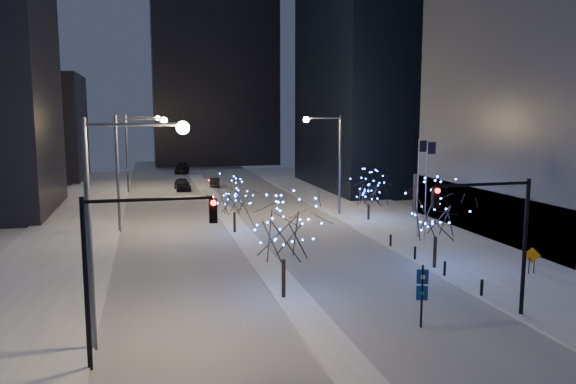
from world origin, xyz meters
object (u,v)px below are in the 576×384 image
object	(u,v)px
traffic_signal_west	(126,252)
car_far	(182,168)
street_lamp_east	(331,151)
holiday_tree_plaza_near	(436,210)
street_lamp_w_near	(114,201)
construction_sign	(532,258)
holiday_tree_median_far	(234,196)
wayfinding_sign	(422,289)
car_mid	(215,182)
holiday_tree_plaza_far	(369,190)
street_lamp_w_far	(135,142)
holiday_tree_median_near	(283,229)
traffic_signal_east	(498,225)
car_near	(182,184)
street_lamp_w_mid	(130,157)

from	to	relation	value
traffic_signal_west	car_far	distance (m)	74.99
street_lamp_east	holiday_tree_plaza_near	xyz separation A→B (m)	(0.42, -20.18, -2.50)
street_lamp_w_near	car_far	distance (m)	73.16
street_lamp_w_near	construction_sign	distance (m)	25.64
holiday_tree_median_far	wayfinding_sign	bearing A→B (deg)	-76.86
street_lamp_east	car_far	world-z (taller)	street_lamp_east
car_mid	traffic_signal_west	bearing A→B (deg)	86.80
car_mid	holiday_tree_plaza_far	distance (m)	30.82
holiday_tree_plaza_near	wayfinding_sign	world-z (taller)	holiday_tree_plaza_near
traffic_signal_west	car_mid	xyz separation A→B (m)	(9.94, 55.12, -4.13)
holiday_tree_median_far	construction_sign	xyz separation A→B (m)	(16.15, -17.06, -2.07)
street_lamp_w_far	holiday_tree_median_near	size ratio (longest dim) A/B	1.71
traffic_signal_east	holiday_tree_median_near	world-z (taller)	traffic_signal_east
car_mid	street_lamp_w_near	bearing A→B (deg)	85.90
street_lamp_east	holiday_tree_median_far	distance (m)	12.57
street_lamp_w_far	car_near	bearing A→B (deg)	7.02
street_lamp_east	holiday_tree_plaza_far	xyz separation A→B (m)	(2.61, -3.50, -3.42)
street_lamp_east	car_near	world-z (taller)	street_lamp_east
car_far	wayfinding_sign	distance (m)	74.03
holiday_tree_plaza_far	street_lamp_w_mid	bearing A→B (deg)	178.67
street_lamp_w_mid	car_far	xyz separation A→B (m)	(7.15, 47.59, -5.69)
holiday_tree_median_near	construction_sign	distance (m)	16.40
street_lamp_w_mid	car_near	size ratio (longest dim) A/B	2.12
car_near	car_mid	distance (m)	5.18
street_lamp_east	holiday_tree_plaza_near	distance (m)	20.34
car_mid	wayfinding_sign	bearing A→B (deg)	100.61
street_lamp_w_mid	holiday_tree_plaza_far	distance (m)	21.91
car_near	car_far	distance (m)	21.90
traffic_signal_west	holiday_tree_plaza_near	size ratio (longest dim) A/B	1.18
traffic_signal_west	wayfinding_sign	bearing A→B (deg)	3.74
holiday_tree_plaza_near	street_lamp_w_near	bearing A→B (deg)	-158.08
street_lamp_east	traffic_signal_west	world-z (taller)	street_lamp_east
holiday_tree_plaza_far	wayfinding_sign	bearing A→B (deg)	-106.90
wayfinding_sign	street_lamp_w_far	bearing A→B (deg)	124.47
street_lamp_w_mid	car_mid	xyz separation A→B (m)	(10.44, 28.12, -5.86)
traffic_signal_west	car_far	world-z (taller)	traffic_signal_west
holiday_tree_plaza_far	street_lamp_w_near	bearing A→B (deg)	-131.44
street_lamp_w_near	traffic_signal_east	distance (m)	17.99
traffic_signal_east	street_lamp_w_mid	bearing A→B (deg)	124.51
street_lamp_w_far	street_lamp_east	distance (m)	29.08
street_lamp_w_far	holiday_tree_median_far	distance (m)	29.40
car_near	construction_sign	xyz separation A→B (m)	(18.74, -45.76, 0.38)
traffic_signal_east	holiday_tree_plaza_far	size ratio (longest dim) A/B	1.52
street_lamp_w_near	street_lamp_east	size ratio (longest dim) A/B	1.00
street_lamp_east	traffic_signal_east	distance (m)	29.08
car_mid	holiday_tree_plaza_near	xyz separation A→B (m)	(9.00, -45.30, 3.32)
car_near	holiday_tree_plaza_near	bearing A→B (deg)	-75.05
car_mid	holiday_tree_median_far	xyz separation A→B (m)	(-2.00, -31.10, 2.62)
traffic_signal_east	car_far	size ratio (longest dim) A/B	1.26
car_far	construction_sign	xyz separation A→B (m)	(17.44, -67.62, 0.38)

